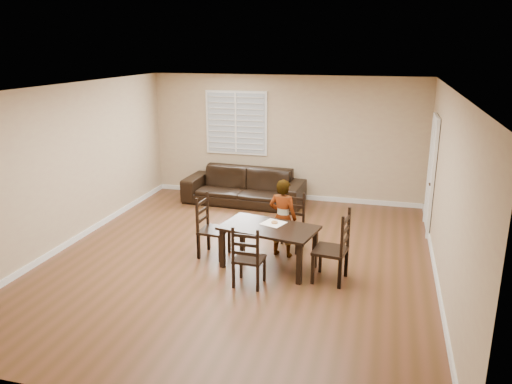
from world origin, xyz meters
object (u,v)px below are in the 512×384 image
dining_table (269,232)px  donut (274,222)px  sofa (244,186)px  child (283,218)px  chair_near (292,223)px  chair_left (207,228)px  chair_far (247,261)px  chair_right (339,250)px

dining_table → donut: (0.05, 0.15, 0.12)m
donut → sofa: size_ratio=0.04×
dining_table → child: size_ratio=1.21×
chair_near → sofa: chair_near is taller
chair_left → chair_near: bearing=-57.6°
chair_left → chair_far: bearing=-131.7°
child → donut: size_ratio=12.19×
dining_table → chair_far: 0.78m
chair_right → sofa: (-2.37, 3.26, -0.12)m
dining_table → donut: donut is taller
chair_left → sofa: (-0.20, 2.83, -0.09)m
sofa → chair_near: bearing=-52.7°
chair_right → child: child is taller
chair_left → donut: 1.15m
dining_table → chair_near: (0.18, 0.90, -0.14)m
chair_left → chair_right: chair_right is taller
chair_near → chair_left: bearing=-144.2°
chair_left → chair_right: bearing=-97.5°
dining_table → sofa: size_ratio=0.61×
chair_far → chair_left: (-0.94, 0.95, 0.05)m
child → sofa: (-1.39, 2.53, -0.27)m
chair_near → donut: (-0.13, -0.74, 0.26)m
dining_table → sofa: 3.31m
dining_table → child: (0.11, 0.50, 0.07)m
chair_left → donut: bearing=-89.2°
chair_left → sofa: size_ratio=0.40×
donut → child: bearing=81.0°
chair_near → chair_left: (-1.26, -0.69, 0.03)m
dining_table → chair_left: chair_left is taller
chair_far → sofa: bearing=-70.9°
chair_near → chair_right: chair_right is taller
chair_near → chair_left: 1.44m
chair_far → donut: 0.96m
chair_far → chair_right: 1.34m
dining_table → chair_left: (-1.08, 0.21, -0.12)m
dining_table → chair_near: bearing=90.6°
chair_far → chair_near: bearing=-98.7°
chair_far → chair_left: chair_left is taller
dining_table → chair_far: bearing=-88.6°
dining_table → child: bearing=90.0°
dining_table → child: child is taller
chair_far → chair_right: (1.22, 0.53, 0.07)m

